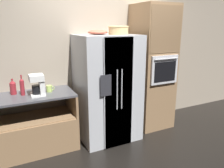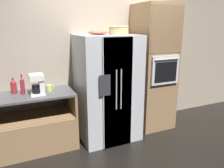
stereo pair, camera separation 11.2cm
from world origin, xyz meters
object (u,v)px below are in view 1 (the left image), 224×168
at_px(bottle_tall, 22,87).
at_px(bottle_short, 13,87).
at_px(wall_oven, 152,68).
at_px(mug, 49,89).
at_px(fruit_bowl, 98,32).
at_px(coffee_maker, 38,84).
at_px(wicker_basket, 118,30).
at_px(refrigerator, 107,88).

xyz_separation_m(bottle_tall, bottle_short, (-0.12, 0.10, -0.02)).
distance_m(wall_oven, bottle_tall, 2.21).
distance_m(bottle_short, mug, 0.51).
distance_m(wall_oven, fruit_bowl, 1.23).
bearing_deg(wall_oven, coffee_maker, -178.49).
xyz_separation_m(wicker_basket, bottle_tall, (-1.45, 0.17, -0.77)).
height_order(wall_oven, bottle_tall, wall_oven).
relative_size(bottle_short, mug, 1.93).
distance_m(wicker_basket, bottle_short, 1.78).
height_order(bottle_tall, bottle_short, bottle_tall).
distance_m(bottle_tall, mug, 0.38).
distance_m(refrigerator, bottle_tall, 1.29).
relative_size(fruit_bowl, coffee_maker, 1.02).
height_order(bottle_tall, coffee_maker, coffee_maker).
distance_m(wicker_basket, coffee_maker, 1.44).
bearing_deg(wicker_basket, mug, 170.92).
bearing_deg(wall_oven, wicker_basket, -171.10).
distance_m(wall_oven, bottle_short, 2.34).
xyz_separation_m(wall_oven, fruit_bowl, (-1.05, 0.03, 0.64)).
xyz_separation_m(fruit_bowl, coffee_maker, (-0.95, -0.08, -0.70)).
distance_m(fruit_bowl, bottle_short, 1.49).
bearing_deg(mug, fruit_bowl, -1.95).
relative_size(fruit_bowl, bottle_short, 1.34).
height_order(fruit_bowl, bottle_tall, fruit_bowl).
distance_m(bottle_short, coffee_maker, 0.39).
bearing_deg(bottle_tall, wicker_basket, -6.82).
relative_size(wicker_basket, bottle_tall, 1.09).
relative_size(wicker_basket, bottle_short, 1.40).
height_order(wicker_basket, fruit_bowl, wicker_basket).
height_order(refrigerator, fruit_bowl, fruit_bowl).
bearing_deg(wicker_basket, refrigerator, 164.21).
xyz_separation_m(refrigerator, wall_oven, (0.93, 0.07, 0.25)).
bearing_deg(refrigerator, bottle_short, 170.90).
bearing_deg(wall_oven, refrigerator, -175.68).
xyz_separation_m(refrigerator, fruit_bowl, (-0.12, 0.10, 0.89)).
distance_m(refrigerator, bottle_short, 1.42).
distance_m(fruit_bowl, mug, 1.13).
height_order(bottle_short, coffee_maker, coffee_maker).
relative_size(wall_oven, mug, 18.45).
relative_size(refrigerator, mug, 14.32).
bearing_deg(fruit_bowl, wicker_basket, -26.65).
xyz_separation_m(wicker_basket, coffee_maker, (-1.24, 0.07, -0.73)).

